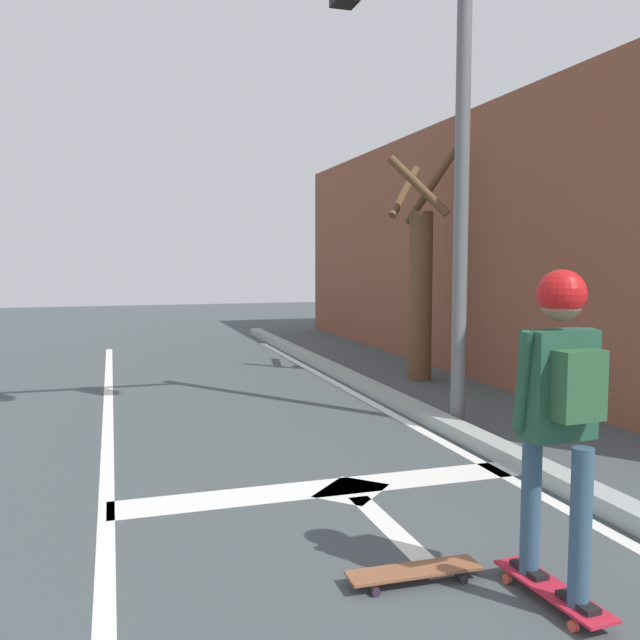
{
  "coord_description": "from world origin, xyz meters",
  "views": [
    {
      "loc": [
        -0.49,
        1.51,
        1.85
      ],
      "look_at": [
        1.17,
        6.82,
        1.35
      ],
      "focal_mm": 37.43,
      "sensor_mm": 36.0,
      "label": 1
    }
  ],
  "objects_px": {
    "traffic_signal_mast": "(318,44)",
    "roadside_tree": "(420,280)",
    "spare_skateboard": "(414,571)",
    "skater": "(561,388)",
    "skateboard": "(552,590)"
  },
  "relations": [
    {
      "from": "spare_skateboard",
      "to": "traffic_signal_mast",
      "type": "bearing_deg",
      "value": 82.67
    },
    {
      "from": "traffic_signal_mast",
      "to": "roadside_tree",
      "type": "relative_size",
      "value": 1.52
    },
    {
      "from": "skater",
      "to": "roadside_tree",
      "type": "distance_m",
      "value": 6.85
    },
    {
      "from": "roadside_tree",
      "to": "spare_skateboard",
      "type": "bearing_deg",
      "value": -116.06
    },
    {
      "from": "spare_skateboard",
      "to": "roadside_tree",
      "type": "relative_size",
      "value": 0.22
    },
    {
      "from": "skater",
      "to": "spare_skateboard",
      "type": "distance_m",
      "value": 1.35
    },
    {
      "from": "skateboard",
      "to": "roadside_tree",
      "type": "relative_size",
      "value": 0.22
    },
    {
      "from": "spare_skateboard",
      "to": "roadside_tree",
      "type": "distance_m",
      "value": 6.83
    },
    {
      "from": "skater",
      "to": "traffic_signal_mast",
      "type": "distance_m",
      "value": 4.58
    },
    {
      "from": "skateboard",
      "to": "spare_skateboard",
      "type": "relative_size",
      "value": 1.0
    },
    {
      "from": "traffic_signal_mast",
      "to": "roadside_tree",
      "type": "height_order",
      "value": "traffic_signal_mast"
    },
    {
      "from": "skateboard",
      "to": "traffic_signal_mast",
      "type": "height_order",
      "value": "traffic_signal_mast"
    },
    {
      "from": "skater",
      "to": "traffic_signal_mast",
      "type": "bearing_deg",
      "value": 93.26
    },
    {
      "from": "skater",
      "to": "roadside_tree",
      "type": "xyz_separation_m",
      "value": [
        2.31,
        6.44,
        0.36
      ]
    },
    {
      "from": "spare_skateboard",
      "to": "traffic_signal_mast",
      "type": "xyz_separation_m",
      "value": [
        0.41,
        3.17,
        3.92
      ]
    }
  ]
}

